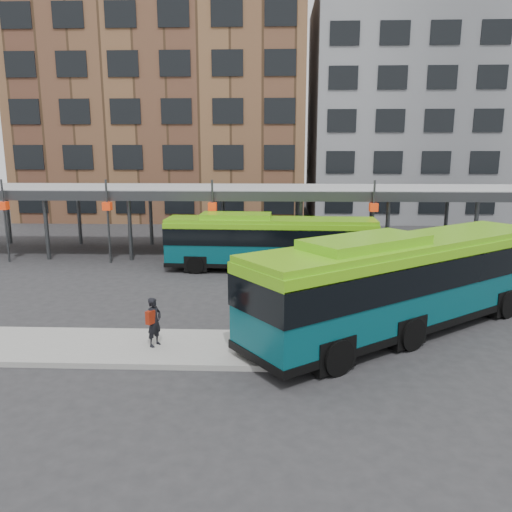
{
  "coord_description": "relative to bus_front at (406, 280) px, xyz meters",
  "views": [
    {
      "loc": [
        0.55,
        -18.18,
        6.43
      ],
      "look_at": [
        -0.3,
        3.49,
        1.8
      ],
      "focal_mm": 35.0,
      "sensor_mm": 36.0,
      "label": 1
    }
  ],
  "objects": [
    {
      "name": "canopy",
      "position": [
        -5.27,
        13.68,
        2.01
      ],
      "size": [
        40.0,
        6.53,
        4.8
      ],
      "color": "#999B9E",
      "rests_on": "ground"
    },
    {
      "name": "bus_front",
      "position": [
        0.0,
        0.0,
        0.0
      ],
      "size": [
        12.28,
        10.15,
        3.65
      ],
      "rotation": [
        0.0,
        0.0,
        0.64
      ],
      "color": "#074851",
      "rests_on": "ground"
    },
    {
      "name": "bike_rack",
      "position": [
        8.28,
        12.75,
        -1.43
      ],
      "size": [
        6.96,
        1.32,
        1.04
      ],
      "color": "slate",
      "rests_on": "ground"
    },
    {
      "name": "bus_rear",
      "position": [
        -4.96,
        9.13,
        -0.29
      ],
      "size": [
        11.31,
        2.87,
        3.1
      ],
      "rotation": [
        0.0,
        0.0,
        -0.04
      ],
      "color": "#074851",
      "rests_on": "ground"
    },
    {
      "name": "building_grey",
      "position": [
        10.79,
        32.81,
        8.1
      ],
      "size": [
        24.0,
        14.0,
        20.0
      ],
      "primitive_type": "cube",
      "color": "slate",
      "rests_on": "ground"
    },
    {
      "name": "ground",
      "position": [
        -5.21,
        0.81,
        -1.9
      ],
      "size": [
        120.0,
        120.0,
        0.0
      ],
      "primitive_type": "plane",
      "color": "#28282B",
      "rests_on": "ground"
    },
    {
      "name": "building_brick",
      "position": [
        -15.21,
        32.81,
        9.1
      ],
      "size": [
        26.0,
        14.0,
        22.0
      ],
      "primitive_type": "cube",
      "color": "brown",
      "rests_on": "ground"
    },
    {
      "name": "boarding_island",
      "position": [
        -10.71,
        -2.19,
        -1.81
      ],
      "size": [
        14.0,
        3.0,
        0.18
      ],
      "primitive_type": "cube",
      "color": "gray",
      "rests_on": "ground"
    },
    {
      "name": "pedestrian",
      "position": [
        -8.55,
        -2.23,
        -0.9
      ],
      "size": [
        0.61,
        0.7,
        1.61
      ],
      "rotation": [
        0.0,
        0.0,
        1.11
      ],
      "color": "black",
      "rests_on": "boarding_island"
    }
  ]
}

